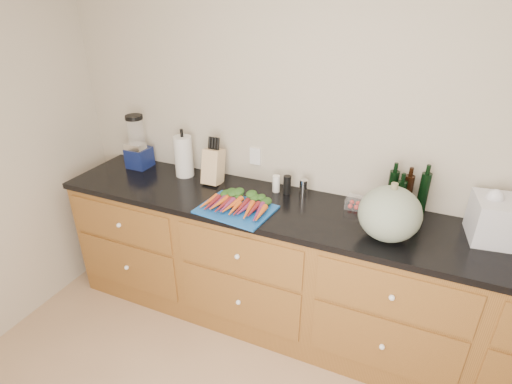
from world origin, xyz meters
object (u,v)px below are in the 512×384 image
at_px(paper_towel, 184,156).
at_px(knife_block, 213,166).
at_px(blender_appliance, 138,145).
at_px(carrots, 238,203).
at_px(squash, 390,214).
at_px(cutting_board, 236,209).
at_px(tomato_box, 357,203).

xyz_separation_m(paper_towel, knife_block, (0.25, -0.02, -0.03)).
distance_m(blender_appliance, paper_towel, 0.40).
bearing_deg(carrots, paper_towel, 153.28).
distance_m(squash, blender_appliance, 1.88).
bearing_deg(cutting_board, tomato_box, 25.90).
distance_m(squash, paper_towel, 1.48).
bearing_deg(blender_appliance, paper_towel, 0.31).
relative_size(carrots, tomato_box, 2.92).
bearing_deg(cutting_board, knife_block, 136.90).
height_order(cutting_board, carrots, carrots).
xyz_separation_m(carrots, blender_appliance, (-0.98, 0.29, 0.14)).
relative_size(cutting_board, blender_appliance, 1.09).
xyz_separation_m(cutting_board, knife_block, (-0.32, 0.30, 0.12)).
xyz_separation_m(squash, paper_towel, (-1.46, 0.26, -0.00)).
height_order(squash, knife_block, squash).
xyz_separation_m(blender_appliance, knife_block, (0.66, -0.02, -0.06)).
relative_size(carrots, knife_block, 1.69).
distance_m(blender_appliance, knife_block, 0.66).
bearing_deg(squash, tomato_box, 127.57).
relative_size(cutting_board, knife_block, 1.82).
height_order(carrots, blender_appliance, blender_appliance).
height_order(squash, blender_appliance, blender_appliance).
bearing_deg(carrots, cutting_board, -90.00).
distance_m(carrots, paper_towel, 0.65).
relative_size(cutting_board, squash, 1.32).
bearing_deg(tomato_box, squash, -52.43).
bearing_deg(knife_block, paper_towel, 175.46).
xyz_separation_m(carrots, paper_towel, (-0.57, 0.29, 0.11)).
relative_size(cutting_board, tomato_box, 3.15).
height_order(carrots, knife_block, knife_block).
xyz_separation_m(squash, blender_appliance, (-1.86, 0.26, 0.03)).
bearing_deg(blender_appliance, carrots, -16.34).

